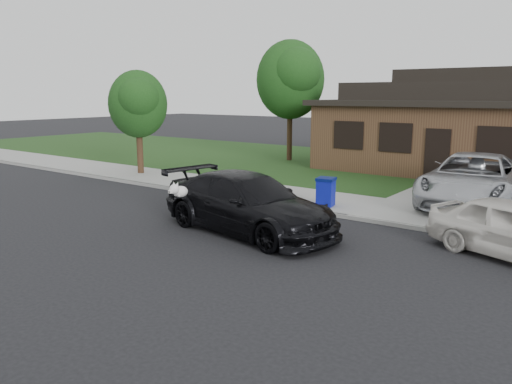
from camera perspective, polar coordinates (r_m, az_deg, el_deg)
The scene contains 11 objects.
ground at distance 14.54m, azimuth -9.45°, elevation -3.57°, with size 120.00×120.00×0.00m, color black.
sidewalk at distance 18.25m, azimuth 1.93°, elevation -0.24°, with size 60.00×3.00×0.12m, color gray.
curb at distance 17.06m, azimuth -0.95°, elevation -1.03°, with size 60.00×0.12×0.12m, color gray.
lawn at distance 25.13m, azimuth 12.45°, elevation 2.65°, with size 60.00×13.00×0.13m, color #193814.
driveway at distance 20.44m, azimuth 24.31°, elevation 0.04°, with size 4.50×13.00×0.14m, color gray.
sedan at distance 13.32m, azimuth -0.97°, elevation -1.29°, with size 5.69×3.02×1.57m.
minivan at distance 17.44m, azimuth 23.57°, elevation 1.31°, with size 2.72×5.90×1.64m, color #B2B5BA.
recycling_bin at distance 16.12m, azimuth 7.97°, elevation 0.04°, with size 0.65×0.65×0.92m.
house at distance 25.49m, azimuth 22.80°, elevation 6.85°, with size 12.60×8.60×4.65m.
tree_0 at distance 26.86m, azimuth 4.09°, elevation 12.86°, with size 3.78×3.60×6.34m.
tree_2 at distance 23.00m, azimuth -13.34°, elevation 9.87°, with size 2.73×2.60×4.59m.
Camera 1 is at (10.23, -9.68, 3.65)m, focal length 35.00 mm.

